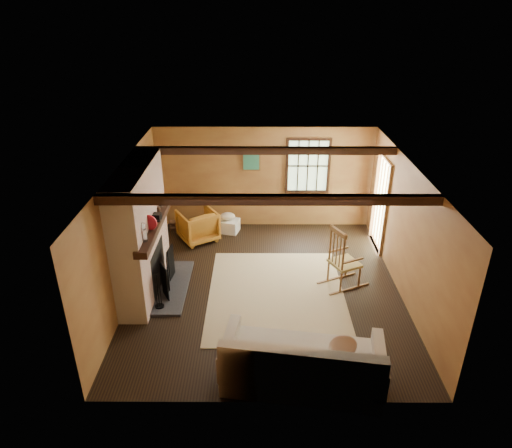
{
  "coord_description": "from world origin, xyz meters",
  "views": [
    {
      "loc": [
        -0.15,
        -7.25,
        4.9
      ],
      "look_at": [
        -0.18,
        0.4,
        1.16
      ],
      "focal_mm": 32.0,
      "sensor_mm": 36.0,
      "label": 1
    }
  ],
  "objects_px": {
    "fireplace": "(142,236)",
    "rocking_chair": "(343,261)",
    "laundry_basket": "(228,226)",
    "sofa": "(302,366)",
    "armchair": "(198,225)"
  },
  "relations": [
    {
      "from": "rocking_chair",
      "to": "sofa",
      "type": "distance_m",
      "value": 2.71
    },
    {
      "from": "rocking_chair",
      "to": "laundry_basket",
      "type": "xyz_separation_m",
      "value": [
        -2.3,
        2.26,
        -0.37
      ]
    },
    {
      "from": "rocking_chair",
      "to": "armchair",
      "type": "distance_m",
      "value": 3.48
    },
    {
      "from": "rocking_chair",
      "to": "laundry_basket",
      "type": "bearing_deg",
      "value": 19.97
    },
    {
      "from": "fireplace",
      "to": "laundry_basket",
      "type": "height_order",
      "value": "fireplace"
    },
    {
      "from": "armchair",
      "to": "fireplace",
      "type": "bearing_deg",
      "value": 38.43
    },
    {
      "from": "fireplace",
      "to": "laundry_basket",
      "type": "xyz_separation_m",
      "value": [
        1.37,
        2.37,
        -0.95
      ]
    },
    {
      "from": "fireplace",
      "to": "laundry_basket",
      "type": "bearing_deg",
      "value": 59.86
    },
    {
      "from": "rocking_chair",
      "to": "sofa",
      "type": "height_order",
      "value": "rocking_chair"
    },
    {
      "from": "rocking_chair",
      "to": "armchair",
      "type": "height_order",
      "value": "rocking_chair"
    },
    {
      "from": "sofa",
      "to": "laundry_basket",
      "type": "relative_size",
      "value": 4.7
    },
    {
      "from": "rocking_chair",
      "to": "sofa",
      "type": "relative_size",
      "value": 0.52
    },
    {
      "from": "sofa",
      "to": "laundry_basket",
      "type": "bearing_deg",
      "value": 114.14
    },
    {
      "from": "fireplace",
      "to": "rocking_chair",
      "type": "xyz_separation_m",
      "value": [
        3.67,
        0.11,
        -0.59
      ]
    },
    {
      "from": "laundry_basket",
      "to": "armchair",
      "type": "height_order",
      "value": "armchair"
    }
  ]
}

